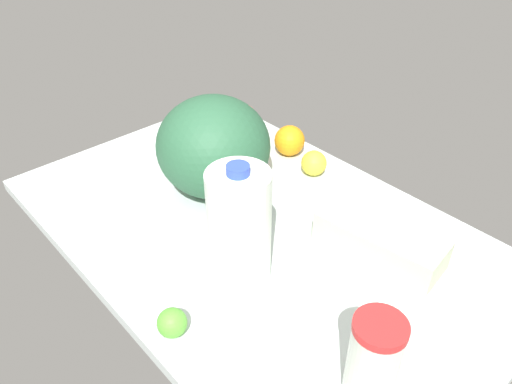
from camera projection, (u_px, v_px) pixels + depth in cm
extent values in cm
cube|color=silver|center=(256.00, 231.00, 120.00)|extent=(120.00, 76.00, 3.00)
cylinder|color=white|center=(239.00, 229.00, 98.02)|extent=(12.60, 12.60, 26.02)
cylinder|color=blue|center=(238.00, 170.00, 89.88)|extent=(4.41, 4.41, 1.80)
cylinder|color=silver|center=(373.00, 363.00, 79.14)|extent=(8.32, 8.32, 15.87)
cylinder|color=red|center=(381.00, 327.00, 74.09)|extent=(8.57, 8.57, 1.40)
ellipsoid|color=#2B5F3F|center=(213.00, 146.00, 124.44)|extent=(28.56, 28.56, 25.39)
cube|color=beige|center=(380.00, 240.00, 109.29)|extent=(29.29, 14.83, 7.39)
cylinder|color=#AC5851|center=(228.00, 122.00, 154.66)|extent=(16.55, 16.55, 6.74)
sphere|color=yellow|center=(314.00, 163.00, 135.27)|extent=(6.96, 6.96, 6.96)
sphere|color=orange|center=(290.00, 141.00, 143.34)|extent=(8.81, 8.81, 8.81)
sphere|color=#5CB738|center=(172.00, 323.00, 92.00)|extent=(5.68, 5.68, 5.68)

